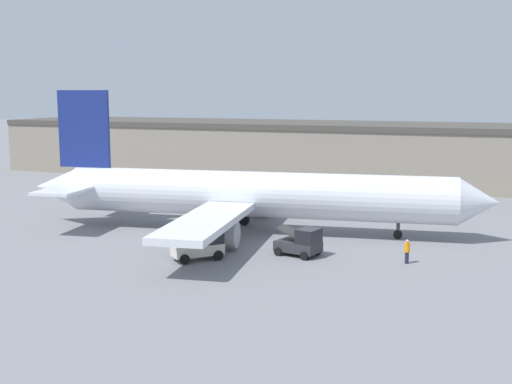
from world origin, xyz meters
TOP-DOWN VIEW (x-y plane):
  - ground_plane at (0.00, 0.00)m, footprint 400.00×400.00m
  - terminal_building at (-12.97, 35.45)m, footprint 76.88×16.93m
  - airplane at (-0.99, -0.16)m, footprint 39.83×31.84m
  - ground_crew_worker at (13.42, -5.60)m, footprint 0.37×0.37m
  - baggage_tug at (-0.13, -9.85)m, footprint 3.45×3.61m
  - belt_loader_truck at (6.01, -6.25)m, footprint 3.44×2.73m

SIDE VIEW (x-z plane):
  - ground_plane at x=0.00m, z-range 0.00..0.00m
  - ground_crew_worker at x=13.42m, z-range 0.06..1.74m
  - belt_loader_truck at x=6.01m, z-range -0.05..1.99m
  - baggage_tug at x=-0.13m, z-range -0.09..2.10m
  - airplane at x=-0.99m, z-range -2.75..9.11m
  - terminal_building at x=-12.97m, z-range 0.01..7.69m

